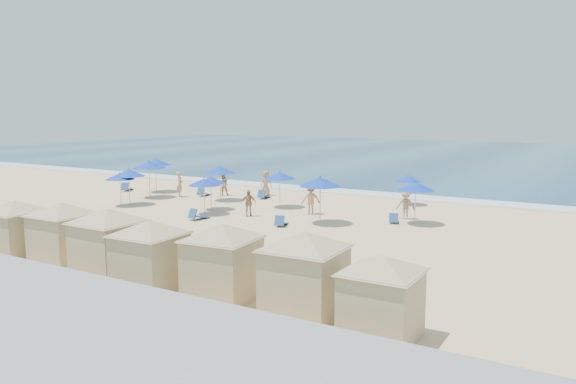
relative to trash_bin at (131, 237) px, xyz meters
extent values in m
plane|color=beige|center=(0.74, 5.25, -0.38)|extent=(160.00, 160.00, 0.00)
cube|color=navy|center=(0.74, 60.25, -0.35)|extent=(160.00, 80.00, 0.06)
cube|color=white|center=(0.74, 20.75, -0.34)|extent=(160.00, 2.50, 0.08)
cube|color=black|center=(0.00, 0.00, 0.00)|extent=(0.97, 0.97, 0.75)
cube|color=tan|center=(-2.29, -4.23, 0.62)|extent=(2.02, 2.02, 2.00)
cube|color=tan|center=(-2.29, -4.23, 1.62)|extent=(2.13, 2.13, 0.08)
pyramid|color=tan|center=(-2.29, -4.23, 2.12)|extent=(4.38, 4.38, 0.50)
cube|color=tan|center=(0.22, -3.82, 0.65)|extent=(2.08, 2.08, 2.04)
cube|color=tan|center=(0.22, -3.82, 1.67)|extent=(2.19, 2.19, 0.08)
pyramid|color=tan|center=(0.22, -3.82, 2.18)|extent=(4.47, 4.47, 0.51)
cube|color=tan|center=(3.30, -4.18, 0.68)|extent=(2.15, 2.15, 2.11)
cube|color=tan|center=(3.30, -4.18, 1.74)|extent=(2.25, 2.25, 0.08)
pyramid|color=tan|center=(3.30, -4.18, 2.27)|extent=(4.64, 4.64, 0.53)
cube|color=tan|center=(5.77, -4.55, 0.63)|extent=(2.09, 2.09, 2.01)
cube|color=tan|center=(5.77, -4.55, 1.64)|extent=(2.19, 2.19, 0.08)
pyramid|color=tan|center=(5.77, -4.55, 2.14)|extent=(4.40, 4.40, 0.50)
cube|color=tan|center=(8.43, -3.94, 0.65)|extent=(2.24, 2.24, 2.05)
cube|color=tan|center=(8.43, -3.94, 1.67)|extent=(2.36, 2.36, 0.08)
pyramid|color=tan|center=(8.43, -3.94, 2.19)|extent=(4.47, 4.47, 0.51)
cube|color=tan|center=(11.53, -3.92, 0.69)|extent=(2.20, 2.20, 2.12)
cube|color=tan|center=(11.53, -3.92, 1.75)|extent=(2.31, 2.31, 0.08)
pyramid|color=tan|center=(11.53, -3.92, 2.28)|extent=(4.65, 4.65, 0.53)
cube|color=tan|center=(14.16, -4.35, 0.57)|extent=(1.92, 1.92, 1.89)
cube|color=tan|center=(14.16, -4.35, 1.52)|extent=(2.02, 2.02, 0.08)
pyramid|color=tan|center=(14.16, -4.35, 1.99)|extent=(4.15, 4.15, 0.47)
cylinder|color=#A5A8AD|center=(-9.74, 11.00, 0.72)|extent=(0.06, 0.06, 2.18)
cone|color=#1033AE|center=(-9.74, 11.00, 2.01)|extent=(2.41, 2.41, 0.52)
sphere|color=#1033AE|center=(-9.74, 11.00, 2.32)|extent=(0.09, 0.09, 0.09)
cylinder|color=#A5A8AD|center=(-8.59, 7.99, 0.61)|extent=(0.05, 0.05, 1.97)
cone|color=#1033AE|center=(-8.59, 7.99, 1.78)|extent=(2.18, 2.18, 0.47)
sphere|color=#1033AE|center=(-8.59, 7.99, 2.06)|extent=(0.08, 0.08, 0.08)
cylinder|color=#A5A8AD|center=(-11.36, 13.32, 0.69)|extent=(0.06, 0.06, 2.14)
cone|color=#1033AE|center=(-11.36, 13.32, 1.96)|extent=(2.36, 2.36, 0.51)
sphere|color=#1033AE|center=(-11.36, 13.32, 2.27)|extent=(0.09, 0.09, 0.09)
cylinder|color=#A5A8AD|center=(-8.77, 7.39, 0.53)|extent=(0.05, 0.05, 1.80)
cone|color=#1033AE|center=(-8.77, 7.39, 1.59)|extent=(1.99, 1.99, 0.43)
sphere|color=#1033AE|center=(-8.77, 7.39, 1.85)|extent=(0.08, 0.08, 0.08)
cylinder|color=#A5A8AD|center=(-4.53, 12.55, 0.61)|extent=(0.05, 0.05, 1.98)
cone|color=#1033AE|center=(-4.53, 12.55, 1.79)|extent=(2.19, 2.19, 0.47)
sphere|color=#1033AE|center=(-4.53, 12.55, 2.07)|extent=(0.08, 0.08, 0.08)
cylinder|color=#A5A8AD|center=(-2.75, 9.33, 0.50)|extent=(0.05, 0.05, 1.74)
cone|color=#1033AE|center=(-2.75, 9.33, 1.53)|extent=(1.92, 1.92, 0.41)
sphere|color=#1033AE|center=(-2.75, 9.33, 1.78)|extent=(0.07, 0.07, 0.07)
cylinder|color=#A5A8AD|center=(-2.09, 7.88, 0.53)|extent=(0.05, 0.05, 1.81)
cone|color=#1033AE|center=(-2.09, 7.88, 1.60)|extent=(2.00, 2.00, 0.43)
sphere|color=#1033AE|center=(-2.09, 7.88, 1.86)|extent=(0.08, 0.08, 0.08)
cylinder|color=#A5A8AD|center=(0.52, 12.32, 0.58)|extent=(0.05, 0.05, 1.91)
cone|color=#1033AE|center=(0.52, 12.32, 1.71)|extent=(2.11, 2.11, 0.45)
sphere|color=#1033AE|center=(0.52, 12.32, 1.99)|extent=(0.08, 0.08, 0.08)
cylinder|color=#A5A8AD|center=(5.25, 8.95, 0.70)|extent=(0.06, 0.06, 2.14)
cone|color=#1033AE|center=(5.25, 8.95, 1.96)|extent=(2.37, 2.37, 0.51)
sphere|color=#1033AE|center=(5.25, 8.95, 2.27)|extent=(0.09, 0.09, 0.09)
cylinder|color=#A5A8AD|center=(7.28, 17.55, 0.43)|extent=(0.04, 0.04, 1.62)
cone|color=#1033AE|center=(7.28, 17.55, 1.39)|extent=(1.79, 1.79, 0.38)
sphere|color=#1033AE|center=(7.28, 17.55, 1.63)|extent=(0.07, 0.07, 0.07)
cylinder|color=#A5A8AD|center=(9.82, 11.51, 0.60)|extent=(0.05, 0.05, 1.94)
cone|color=#1033AE|center=(9.82, 11.51, 1.75)|extent=(2.15, 2.15, 0.46)
sphere|color=#1033AE|center=(9.82, 11.51, 2.03)|extent=(0.08, 0.08, 0.08)
cube|color=navy|center=(-13.80, 12.64, -0.21)|extent=(1.02, 1.34, 0.33)
cube|color=navy|center=(-13.59, 12.17, 0.03)|extent=(0.66, 0.54, 0.59)
cube|color=navy|center=(-6.89, 13.69, -0.22)|extent=(0.54, 1.13, 0.31)
cube|color=navy|center=(-6.88, 13.22, 0.00)|extent=(0.53, 0.31, 0.55)
cube|color=navy|center=(-2.43, 14.94, -0.22)|extent=(0.72, 1.24, 0.32)
cube|color=navy|center=(-2.35, 14.45, 0.02)|extent=(0.59, 0.40, 0.57)
cube|color=navy|center=(-1.31, 6.46, -0.22)|extent=(0.74, 1.26, 0.33)
cube|color=navy|center=(-1.39, 5.96, 0.02)|extent=(0.60, 0.41, 0.58)
cube|color=navy|center=(3.72, 7.37, -0.23)|extent=(0.82, 1.21, 0.31)
cube|color=navy|center=(3.85, 6.92, 0.00)|extent=(0.59, 0.44, 0.54)
cube|color=navy|center=(8.66, 11.35, -0.23)|extent=(0.82, 1.17, 0.29)
cube|color=navy|center=(8.80, 10.93, -0.02)|extent=(0.57, 0.44, 0.51)
imported|color=tan|center=(-8.08, 12.35, 0.55)|extent=(0.78, 0.80, 1.84)
imported|color=tan|center=(-5.84, 14.57, 0.47)|extent=(1.04, 1.04, 1.70)
imported|color=tan|center=(0.60, 8.67, 0.43)|extent=(0.90, 0.97, 1.60)
imported|color=tan|center=(8.87, 12.65, 0.47)|extent=(1.19, 0.82, 1.68)
imported|color=tan|center=(-3.13, 16.22, 0.55)|extent=(0.97, 1.08, 1.85)
imported|color=tan|center=(3.42, 11.19, 0.55)|extent=(1.36, 1.31, 1.86)
camera|label=1|loc=(19.55, -18.17, 5.82)|focal=35.00mm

